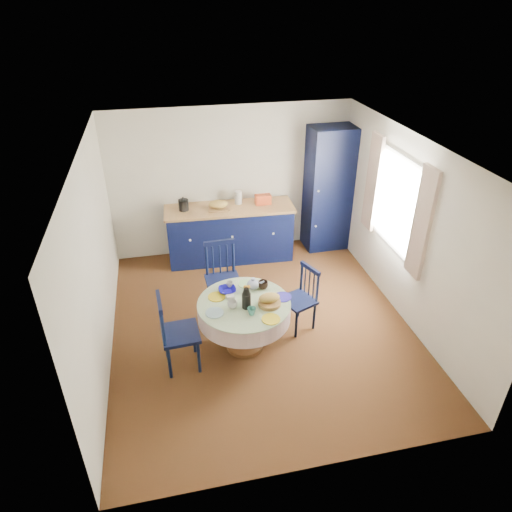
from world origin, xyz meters
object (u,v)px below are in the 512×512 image
(kitchen_counter, at_px, (230,232))
(mug_c, at_px, (263,285))
(mug_b, at_px, (252,311))
(chair_far, at_px, (223,278))
(pantry_cabinet, at_px, (328,189))
(dining_table, at_px, (245,310))
(cobalt_bowl, at_px, (227,290))
(mug_a, at_px, (232,304))
(mug_d, at_px, (230,285))
(chair_left, at_px, (176,332))
(chair_right, at_px, (301,298))

(kitchen_counter, height_order, mug_c, kitchen_counter)
(mug_b, xyz_separation_m, mug_c, (0.25, 0.51, 0.00))
(chair_far, height_order, mug_c, chair_far)
(pantry_cabinet, height_order, dining_table, pantry_cabinet)
(dining_table, bearing_deg, chair_far, 100.04)
(dining_table, height_order, cobalt_bowl, dining_table)
(mug_a, relative_size, mug_c, 0.91)
(chair_far, relative_size, cobalt_bowl, 4.74)
(mug_b, height_order, mug_d, mug_b)
(chair_left, xyz_separation_m, mug_d, (0.74, 0.53, 0.22))
(cobalt_bowl, bearing_deg, chair_left, -147.62)
(dining_table, bearing_deg, kitchen_counter, 85.20)
(chair_right, bearing_deg, mug_a, -93.61)
(mug_d, bearing_deg, mug_a, -95.24)
(kitchen_counter, relative_size, mug_b, 20.92)
(mug_c, bearing_deg, mug_b, -116.75)
(chair_far, distance_m, mug_d, 0.53)
(chair_far, bearing_deg, pantry_cabinet, 34.42)
(pantry_cabinet, bearing_deg, cobalt_bowl, -136.57)
(pantry_cabinet, distance_m, chair_far, 2.64)
(chair_left, height_order, cobalt_bowl, chair_left)
(mug_b, relative_size, cobalt_bowl, 0.46)
(kitchen_counter, distance_m, mug_a, 2.40)
(mug_b, bearing_deg, chair_far, 99.62)
(kitchen_counter, xyz_separation_m, chair_right, (0.62, -2.03, -0.03))
(mug_a, height_order, mug_c, mug_c)
(kitchen_counter, bearing_deg, mug_d, -96.64)
(chair_far, distance_m, mug_b, 1.14)
(chair_right, bearing_deg, chair_far, -143.84)
(pantry_cabinet, bearing_deg, dining_table, -130.72)
(kitchen_counter, relative_size, mug_d, 23.64)
(mug_d, bearing_deg, mug_b, -75.41)
(mug_b, bearing_deg, mug_a, 137.84)
(chair_right, height_order, mug_d, chair_right)
(chair_right, bearing_deg, kitchen_counter, 174.88)
(chair_left, xyz_separation_m, cobalt_bowl, (0.69, 0.44, 0.21))
(kitchen_counter, relative_size, cobalt_bowl, 9.66)
(kitchen_counter, xyz_separation_m, cobalt_bowl, (-0.36, -2.02, 0.24))
(chair_far, xyz_separation_m, mug_b, (0.19, -1.10, 0.21))
(chair_far, bearing_deg, mug_b, -82.29)
(mug_a, xyz_separation_m, mug_c, (0.46, 0.32, 0.00))
(chair_far, height_order, mug_b, chair_far)
(chair_far, height_order, chair_right, chair_far)
(mug_b, height_order, cobalt_bowl, mug_b)
(mug_b, distance_m, mug_c, 0.57)
(chair_left, relative_size, mug_a, 8.51)
(kitchen_counter, bearing_deg, chair_left, -110.49)
(chair_far, xyz_separation_m, chair_right, (0.96, -0.60, -0.07))
(mug_a, height_order, cobalt_bowl, mug_a)
(mug_c, bearing_deg, mug_a, -144.57)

